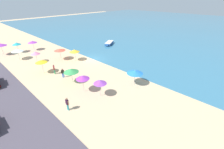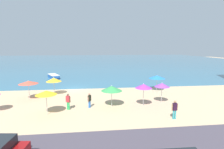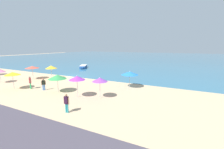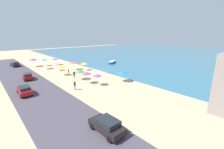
{
  "view_description": "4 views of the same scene",
  "coord_description": "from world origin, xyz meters",
  "px_view_note": "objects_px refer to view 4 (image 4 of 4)",
  "views": [
    {
      "loc": [
        23.18,
        -18.8,
        11.86
      ],
      "look_at": [
        8.87,
        -3.59,
        0.9
      ],
      "focal_mm": 24.0,
      "sensor_mm": 36.0,
      "label": 1
    },
    {
      "loc": [
        2.89,
        -26.45,
        6.38
      ],
      "look_at": [
        6.18,
        2.35,
        1.78
      ],
      "focal_mm": 28.0,
      "sensor_mm": 36.0,
      "label": 2
    },
    {
      "loc": [
        19.08,
        -21.65,
        5.77
      ],
      "look_at": [
        8.3,
        0.15,
        1.1
      ],
      "focal_mm": 24.0,
      "sensor_mm": 36.0,
      "label": 3
    },
    {
      "loc": [
        33.85,
        -24.39,
        9.83
      ],
      "look_at": [
        11.44,
        -4.55,
        1.81
      ],
      "focal_mm": 24.0,
      "sensor_mm": 36.0,
      "label": 4
    }
  ],
  "objects_px": {
    "bather_1": "(75,85)",
    "beach_umbrella_1": "(84,63)",
    "beach_umbrella_10": "(86,73)",
    "beach_umbrella_9": "(55,59)",
    "beach_umbrella_4": "(80,71)",
    "beach_umbrella_11": "(97,75)",
    "beach_umbrella_7": "(74,63)",
    "beach_umbrella_2": "(61,67)",
    "beach_umbrella_6": "(44,59)",
    "parked_car_0": "(15,64)",
    "parked_car_1": "(28,76)",
    "beach_umbrella_3": "(33,59)",
    "beach_umbrella_0": "(45,62)",
    "parked_car_3": "(107,125)",
    "parked_car_2": "(25,90)",
    "beach_umbrella_5": "(57,64)",
    "bather_2": "(69,72)",
    "skiff_nearshore": "(112,62)",
    "beach_umbrella_8": "(122,72)",
    "bather_0": "(74,74)"
  },
  "relations": [
    {
      "from": "bather_0",
      "to": "beach_umbrella_8",
      "type": "bearing_deg",
      "value": 32.74
    },
    {
      "from": "beach_umbrella_1",
      "to": "parked_car_3",
      "type": "distance_m",
      "value": 28.78
    },
    {
      "from": "parked_car_0",
      "to": "parked_car_1",
      "type": "xyz_separation_m",
      "value": [
        18.55,
        -0.61,
        0.0
      ]
    },
    {
      "from": "beach_umbrella_6",
      "to": "bather_1",
      "type": "xyz_separation_m",
      "value": [
        26.3,
        -3.14,
        -1.16
      ]
    },
    {
      "from": "bather_2",
      "to": "beach_umbrella_6",
      "type": "bearing_deg",
      "value": -178.8
    },
    {
      "from": "beach_umbrella_9",
      "to": "parked_car_0",
      "type": "relative_size",
      "value": 0.51
    },
    {
      "from": "beach_umbrella_0",
      "to": "beach_umbrella_2",
      "type": "xyz_separation_m",
      "value": [
        9.87,
        0.63,
        0.14
      ]
    },
    {
      "from": "beach_umbrella_5",
      "to": "beach_umbrella_9",
      "type": "height_order",
      "value": "beach_umbrella_9"
    },
    {
      "from": "beach_umbrella_4",
      "to": "beach_umbrella_11",
      "type": "bearing_deg",
      "value": 5.22
    },
    {
      "from": "parked_car_2",
      "to": "skiff_nearshore",
      "type": "distance_m",
      "value": 32.01
    },
    {
      "from": "beach_umbrella_4",
      "to": "parked_car_2",
      "type": "height_order",
      "value": "beach_umbrella_4"
    },
    {
      "from": "beach_umbrella_6",
      "to": "parked_car_0",
      "type": "height_order",
      "value": "beach_umbrella_6"
    },
    {
      "from": "beach_umbrella_2",
      "to": "beach_umbrella_9",
      "type": "relative_size",
      "value": 1.03
    },
    {
      "from": "beach_umbrella_10",
      "to": "beach_umbrella_1",
      "type": "bearing_deg",
      "value": 151.03
    },
    {
      "from": "beach_umbrella_7",
      "to": "parked_car_0",
      "type": "height_order",
      "value": "beach_umbrella_7"
    },
    {
      "from": "beach_umbrella_1",
      "to": "beach_umbrella_6",
      "type": "relative_size",
      "value": 0.98
    },
    {
      "from": "bather_1",
      "to": "parked_car_2",
      "type": "distance_m",
      "value": 8.2
    },
    {
      "from": "beach_umbrella_3",
      "to": "parked_car_1",
      "type": "bearing_deg",
      "value": -19.22
    },
    {
      "from": "beach_umbrella_11",
      "to": "parked_car_3",
      "type": "distance_m",
      "value": 15.08
    },
    {
      "from": "beach_umbrella_4",
      "to": "bather_1",
      "type": "height_order",
      "value": "beach_umbrella_4"
    },
    {
      "from": "beach_umbrella_0",
      "to": "beach_umbrella_9",
      "type": "relative_size",
      "value": 1.0
    },
    {
      "from": "beach_umbrella_7",
      "to": "beach_umbrella_9",
      "type": "height_order",
      "value": "beach_umbrella_7"
    },
    {
      "from": "beach_umbrella_1",
      "to": "bather_2",
      "type": "bearing_deg",
      "value": -66.48
    },
    {
      "from": "beach_umbrella_6",
      "to": "bather_2",
      "type": "distance_m",
      "value": 16.64
    },
    {
      "from": "beach_umbrella_9",
      "to": "beach_umbrella_11",
      "type": "bearing_deg",
      "value": -3.93
    },
    {
      "from": "parked_car_0",
      "to": "beach_umbrella_3",
      "type": "bearing_deg",
      "value": 45.72
    },
    {
      "from": "parked_car_3",
      "to": "beach_umbrella_6",
      "type": "bearing_deg",
      "value": 170.55
    },
    {
      "from": "beach_umbrella_10",
      "to": "parked_car_0",
      "type": "bearing_deg",
      "value": -165.22
    },
    {
      "from": "beach_umbrella_9",
      "to": "parked_car_1",
      "type": "relative_size",
      "value": 0.57
    },
    {
      "from": "beach_umbrella_8",
      "to": "beach_umbrella_10",
      "type": "xyz_separation_m",
      "value": [
        -3.94,
        -6.45,
        0.2
      ]
    },
    {
      "from": "bather_2",
      "to": "beach_umbrella_7",
      "type": "bearing_deg",
      "value": 141.1
    },
    {
      "from": "beach_umbrella_4",
      "to": "beach_umbrella_0",
      "type": "bearing_deg",
      "value": -171.94
    },
    {
      "from": "beach_umbrella_8",
      "to": "parked_car_3",
      "type": "distance_m",
      "value": 17.62
    },
    {
      "from": "beach_umbrella_10",
      "to": "beach_umbrella_9",
      "type": "bearing_deg",
      "value": 173.46
    },
    {
      "from": "beach_umbrella_11",
      "to": "beach_umbrella_10",
      "type": "bearing_deg",
      "value": -159.17
    },
    {
      "from": "beach_umbrella_10",
      "to": "parked_car_0",
      "type": "distance_m",
      "value": 30.67
    },
    {
      "from": "beach_umbrella_2",
      "to": "beach_umbrella_6",
      "type": "bearing_deg",
      "value": 176.99
    },
    {
      "from": "beach_umbrella_1",
      "to": "beach_umbrella_9",
      "type": "distance_m",
      "value": 13.46
    },
    {
      "from": "beach_umbrella_4",
      "to": "beach_umbrella_7",
      "type": "height_order",
      "value": "beach_umbrella_7"
    },
    {
      "from": "beach_umbrella_9",
      "to": "parked_car_0",
      "type": "xyz_separation_m",
      "value": [
        -5.99,
        -10.52,
        -1.24
      ]
    },
    {
      "from": "beach_umbrella_5",
      "to": "bather_0",
      "type": "xyz_separation_m",
      "value": [
        9.54,
        0.22,
        -1.09
      ]
    },
    {
      "from": "beach_umbrella_5",
      "to": "skiff_nearshore",
      "type": "height_order",
      "value": "beach_umbrella_5"
    },
    {
      "from": "beach_umbrella_3",
      "to": "beach_umbrella_10",
      "type": "xyz_separation_m",
      "value": [
        25.36,
        3.44,
        -0.09
      ]
    },
    {
      "from": "beach_umbrella_11",
      "to": "bather_0",
      "type": "xyz_separation_m",
      "value": [
        -8.2,
        -0.72,
        -1.22
      ]
    },
    {
      "from": "beach_umbrella_11",
      "to": "beach_umbrella_7",
      "type": "bearing_deg",
      "value": 168.62
    },
    {
      "from": "beach_umbrella_5",
      "to": "bather_2",
      "type": "relative_size",
      "value": 1.35
    },
    {
      "from": "beach_umbrella_10",
      "to": "beach_umbrella_11",
      "type": "height_order",
      "value": "beach_umbrella_10"
    },
    {
      "from": "beach_umbrella_2",
      "to": "beach_umbrella_6",
      "type": "height_order",
      "value": "beach_umbrella_6"
    },
    {
      "from": "beach_umbrella_4",
      "to": "bather_2",
      "type": "xyz_separation_m",
      "value": [
        -4.53,
        -0.55,
        -1.03
      ]
    },
    {
      "from": "bather_1",
      "to": "beach_umbrella_1",
      "type": "bearing_deg",
      "value": 142.4
    }
  ]
}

